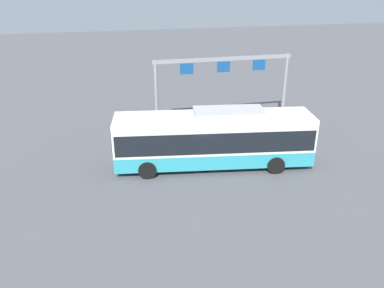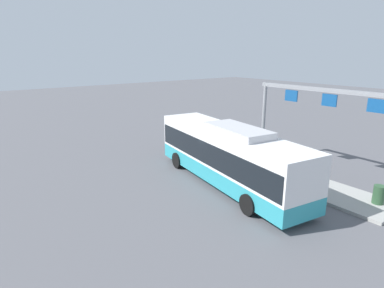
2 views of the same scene
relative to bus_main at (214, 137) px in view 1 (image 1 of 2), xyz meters
name	(u,v)px [view 1 (image 1 of 2)]	position (x,y,z in m)	size (l,w,h in m)	color
ground_plane	(213,166)	(0.01, 0.00, -1.81)	(120.00, 120.00, 0.00)	#56565B
platform_curb	(232,139)	(-2.37, -3.44, -1.73)	(10.00, 2.80, 0.16)	#9E9E99
bus_main	(214,137)	(0.00, 0.00, 0.00)	(11.45, 4.13, 3.46)	teal
person_boarding	(128,135)	(4.60, -3.78, -0.92)	(0.48, 0.60, 1.67)	slate
person_waiting_near	(175,130)	(1.56, -3.47, -0.76)	(0.37, 0.54, 1.67)	gray
person_waiting_mid	(154,137)	(3.04, -2.97, -0.92)	(0.39, 0.57, 1.67)	#334C8C
platform_sign_gantry	(223,77)	(-2.30, -5.70, 1.97)	(9.82, 0.24, 5.20)	gray
trash_bin	(285,125)	(-6.39, -3.85, -1.20)	(0.52, 0.52, 0.90)	#2D5133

